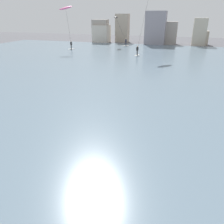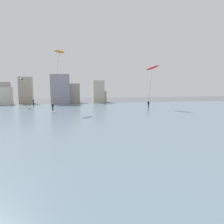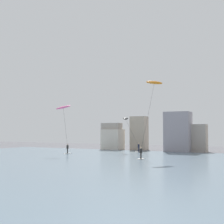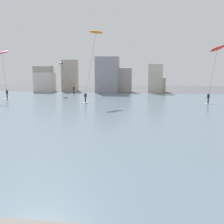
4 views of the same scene
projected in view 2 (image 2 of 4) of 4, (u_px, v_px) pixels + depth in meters
water_bay at (89, 120)px, 30.21m from camera, size 84.00×52.00×0.10m
far_shore_buildings at (51, 92)px, 55.67m from camera, size 28.45×5.99×7.56m
kitesurfer_red at (152, 71)px, 44.06m from camera, size 3.05×3.68×8.86m
kitesurfer_orange at (59, 58)px, 39.05m from camera, size 2.99×3.96×11.14m
kitesurfer_black at (23, 82)px, 47.45m from camera, size 3.53×2.67×6.45m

